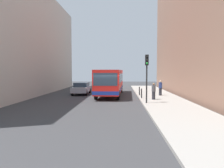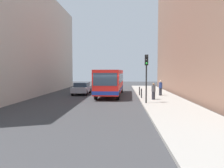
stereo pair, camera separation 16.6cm
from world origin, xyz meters
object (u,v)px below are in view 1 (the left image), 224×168
Objects in this scene: bollard_near at (142,93)px; pedestrian_near_signal at (154,91)px; car_beside_bus at (82,88)px; traffic_light at (147,69)px; bollard_mid at (139,91)px; bus at (111,81)px; pedestrian_mid_sidewalk at (160,88)px.

pedestrian_near_signal is at bearing -47.66° from bollard_near.
traffic_light is (7.08, -8.27, 2.22)m from car_beside_bus.
pedestrian_near_signal is at bearing -74.63° from bollard_mid.
bus reaches higher than bollard_near.
pedestrian_near_signal reaches higher than bollard_mid.
pedestrian_near_signal is 0.94× the size of pedestrian_mid_sidewalk.
pedestrian_near_signal is at bearing 68.50° from traffic_light.
traffic_light is 2.60× the size of pedestrian_near_signal.
bollard_near is at bearing 145.71° from car_beside_bus.
pedestrian_near_signal reaches higher than bollard_near.
pedestrian_mid_sidewalk is (2.23, 6.07, -2.02)m from traffic_light.
bollard_near is 3.44m from pedestrian_mid_sidewalk.
pedestrian_mid_sidewalk is (1.28, 3.66, 0.06)m from pedestrian_near_signal.
car_beside_bus is 4.64× the size of bollard_near.
car_beside_bus is at bearing -13.62° from bus.
bollard_mid is at bearing 90.92° from traffic_light.
car_beside_bus is 1.08× the size of traffic_light.
bollard_near is 0.57× the size of pedestrian_mid_sidewalk.
pedestrian_near_signal is at bearing 44.81° from pedestrian_mid_sidewalk.
bus reaches higher than pedestrian_near_signal.
bollard_mid is at bearing 163.34° from car_beside_bus.
pedestrian_near_signal is (1.05, -3.81, 0.31)m from bollard_mid.
pedestrian_mid_sidewalk is (5.66, -1.17, -0.74)m from bus.
bus is 11.69× the size of bollard_mid.
bus is 3.91m from car_beside_bus.
bus is at bearing 162.94° from bollard_mid.
car_beside_bus is 8.43m from bollard_near.
bollard_mid is (0.00, 2.66, 0.00)m from bollard_near.
traffic_light reaches higher than pedestrian_near_signal.
bus reaches higher than car_beside_bus.
bus is 11.69× the size of bollard_near.
pedestrian_mid_sidewalk is at bearing 170.48° from bus.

